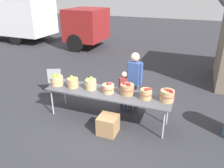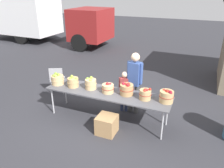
% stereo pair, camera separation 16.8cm
% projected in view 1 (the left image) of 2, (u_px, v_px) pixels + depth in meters
% --- Properties ---
extents(ground_plane, '(40.00, 40.00, 0.00)m').
position_uv_depth(ground_plane, '(108.00, 119.00, 5.71)').
color(ground_plane, '#2D2D33').
extents(market_table, '(3.10, 0.76, 0.75)m').
position_uv_depth(market_table, '(108.00, 94.00, 5.42)').
color(market_table, '#4C4C51').
rests_on(market_table, ground).
extents(apple_basket_green_0, '(0.34, 0.34, 0.29)m').
position_uv_depth(apple_basket_green_0, '(57.00, 80.00, 5.79)').
color(apple_basket_green_0, tan).
rests_on(apple_basket_green_0, market_table).
extents(apple_basket_green_1, '(0.30, 0.30, 0.29)m').
position_uv_depth(apple_basket_green_1, '(73.00, 82.00, 5.64)').
color(apple_basket_green_1, tan).
rests_on(apple_basket_green_1, market_table).
extents(apple_basket_green_2, '(0.29, 0.29, 0.30)m').
position_uv_depth(apple_basket_green_2, '(91.00, 84.00, 5.54)').
color(apple_basket_green_2, tan).
rests_on(apple_basket_green_2, market_table).
extents(apple_basket_red_0, '(0.30, 0.30, 0.26)m').
position_uv_depth(apple_basket_red_0, '(108.00, 88.00, 5.37)').
color(apple_basket_red_0, tan).
rests_on(apple_basket_red_0, market_table).
extents(apple_basket_red_1, '(0.34, 0.34, 0.31)m').
position_uv_depth(apple_basket_red_1, '(127.00, 89.00, 5.27)').
color(apple_basket_red_1, '#A87F51').
rests_on(apple_basket_red_1, market_table).
extents(apple_basket_red_2, '(0.28, 0.28, 0.28)m').
position_uv_depth(apple_basket_red_2, '(146.00, 94.00, 5.07)').
color(apple_basket_red_2, tan).
rests_on(apple_basket_red_2, market_table).
extents(apple_basket_red_3, '(0.33, 0.33, 0.31)m').
position_uv_depth(apple_basket_red_3, '(167.00, 95.00, 4.95)').
color(apple_basket_red_3, tan).
rests_on(apple_basket_red_3, market_table).
extents(vendor_adult, '(0.43, 0.26, 1.63)m').
position_uv_depth(vendor_adult, '(134.00, 78.00, 5.67)').
color(vendor_adult, '#3F3F3F').
rests_on(vendor_adult, ground).
extents(child_customer, '(0.29, 0.19, 1.12)m').
position_uv_depth(child_customer, '(124.00, 88.00, 5.84)').
color(child_customer, '#262D4C').
rests_on(child_customer, ground).
extents(box_truck, '(7.75, 2.38, 2.75)m').
position_uv_depth(box_truck, '(32.00, 16.00, 12.96)').
color(box_truck, white).
rests_on(box_truck, ground).
extents(folding_chair, '(0.53, 0.53, 0.86)m').
position_uv_depth(folding_chair, '(55.00, 79.00, 6.85)').
color(folding_chair, '#99999E').
rests_on(folding_chair, ground).
extents(produce_crate, '(0.43, 0.43, 0.43)m').
position_uv_depth(produce_crate, '(108.00, 125.00, 5.09)').
color(produce_crate, '#A87F51').
rests_on(produce_crate, ground).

